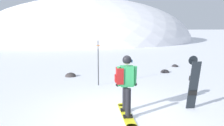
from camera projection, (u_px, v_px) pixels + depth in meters
name	position (u px, v px, depth m)	size (l,w,h in m)	color
ground_plane	(120.00, 115.00, 6.25)	(300.00, 300.00, 0.00)	white
ridge_peak_main	(87.00, 40.00, 39.93)	(36.67, 33.00, 14.74)	white
snowboarder_main	(126.00, 84.00, 6.09)	(0.64, 1.84, 1.71)	yellow
spare_snowboard	(193.00, 83.00, 6.51)	(0.28, 0.30, 1.64)	black
piste_marker_near	(98.00, 59.00, 9.21)	(0.20, 0.20, 1.97)	black
rock_dark	(165.00, 72.00, 11.95)	(0.48, 0.41, 0.33)	#282628
rock_mid	(175.00, 67.00, 13.68)	(0.41, 0.35, 0.29)	#282628
rock_small	(71.00, 76.00, 11.01)	(0.55, 0.47, 0.39)	#383333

